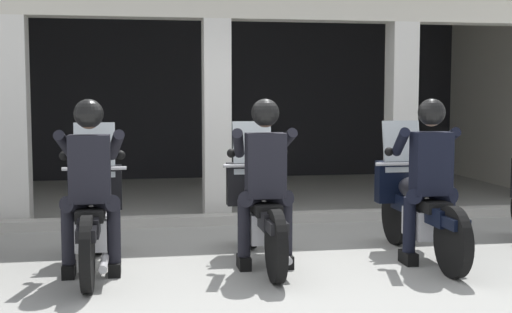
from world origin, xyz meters
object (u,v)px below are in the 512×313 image
motorcycle_center (260,210)px  police_officer_center (265,168)px  motorcycle_right (417,207)px  motorcycle_left (93,215)px  police_officer_left (90,172)px  police_officer_right (430,166)px

motorcycle_center → police_officer_center: (-0.00, -0.28, 0.44)m
police_officer_center → motorcycle_right: police_officer_center is taller
motorcycle_left → police_officer_left: bearing=-76.0°
police_officer_left → motorcycle_center: size_ratio=0.78×
police_officer_left → police_officer_center: 1.58m
police_officer_left → motorcycle_center: (1.59, 0.31, -0.44)m
police_officer_left → police_officer_right: size_ratio=1.00×
motorcycle_left → motorcycle_right: bearing=13.2°
motorcycle_left → police_officer_left: police_officer_left is taller
motorcycle_center → motorcycle_right: 1.59m
motorcycle_left → police_officer_right: police_officer_right is taller
police_officer_center → police_officer_right: size_ratio=1.00×
motorcycle_center → motorcycle_right: (1.58, -0.09, 0.00)m
motorcycle_left → motorcycle_center: size_ratio=1.00×
motorcycle_center → police_officer_right: (1.58, -0.37, 0.44)m
police_officer_left → police_officer_right: bearing=13.2°
motorcycle_right → police_officer_right: (-0.00, -0.28, 0.44)m
motorcycle_center → motorcycle_right: bearing=8.9°
police_officer_left → police_officer_right: same height
motorcycle_left → police_officer_center: bearing=5.1°
police_officer_left → motorcycle_center: bearing=25.4°
motorcycle_left → motorcycle_center: (1.58, 0.03, 0.00)m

